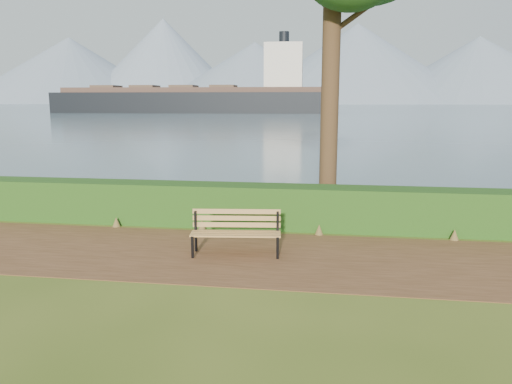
# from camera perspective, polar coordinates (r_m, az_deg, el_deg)

# --- Properties ---
(ground) EXTENTS (140.00, 140.00, 0.00)m
(ground) POSITION_cam_1_polar(r_m,az_deg,el_deg) (9.53, -2.87, -7.77)
(ground) COLOR #3F5819
(ground) RESTS_ON ground
(path) EXTENTS (40.00, 3.40, 0.01)m
(path) POSITION_cam_1_polar(r_m,az_deg,el_deg) (9.81, -2.52, -7.21)
(path) COLOR #54351C
(path) RESTS_ON ground
(hedge) EXTENTS (32.00, 0.85, 1.00)m
(hedge) POSITION_cam_1_polar(r_m,az_deg,el_deg) (11.88, -0.41, -1.59)
(hedge) COLOR #1C4513
(hedge) RESTS_ON ground
(water) EXTENTS (700.00, 510.00, 0.00)m
(water) POSITION_cam_1_polar(r_m,az_deg,el_deg) (268.89, 8.31, 9.75)
(water) COLOR slate
(water) RESTS_ON ground
(mountains) EXTENTS (585.00, 190.00, 70.00)m
(mountains) POSITION_cam_1_polar(r_m,az_deg,el_deg) (415.80, 7.26, 13.82)
(mountains) COLOR gray
(mountains) RESTS_ON ground
(bench) EXTENTS (1.78, 0.70, 0.87)m
(bench) POSITION_cam_1_polar(r_m,az_deg,el_deg) (9.76, -2.30, -4.26)
(bench) COLOR black
(bench) RESTS_ON ground
(cargo_ship) EXTENTS (64.67, 12.83, 19.52)m
(cargo_ship) POSITION_cam_1_polar(r_m,az_deg,el_deg) (116.36, -6.02, 10.40)
(cargo_ship) COLOR black
(cargo_ship) RESTS_ON ground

